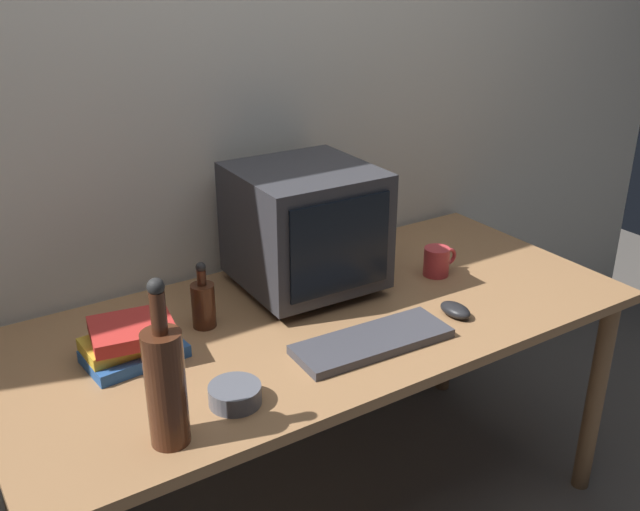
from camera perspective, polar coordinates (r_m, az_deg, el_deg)
The scene contains 10 objects.
back_wall at distance 2.22m, azimuth -6.70°, elevation 12.00°, with size 4.00×0.08×2.50m, color silver.
desk at distance 2.05m, azimuth -0.00°, elevation -6.62°, with size 1.77×0.82×0.74m.
crt_monitor at distance 2.09m, azimuth -1.21°, elevation 2.25°, with size 0.39×0.40×0.37m.
keyboard at distance 1.86m, azimuth 4.18°, elevation -6.81°, with size 0.42×0.15×0.02m, color #3F3F47.
computer_mouse at distance 2.03m, azimuth 10.69°, elevation -4.27°, with size 0.06×0.10×0.04m, color black.
bottle_tall at distance 1.49m, azimuth -12.16°, elevation -9.89°, with size 0.08×0.08×0.38m.
bottle_short at distance 1.95m, azimuth -9.25°, elevation -3.74°, with size 0.06×0.06×0.19m.
book_stack at distance 1.84m, azimuth -14.69°, elevation -6.64°, with size 0.25×0.20×0.10m.
mug at distance 2.26m, azimuth 9.29°, elevation -0.45°, with size 0.12×0.08×0.09m.
cd_spindle at distance 1.65m, azimuth -6.77°, elevation -10.90°, with size 0.12×0.12×0.04m, color #595B66.
Camera 1 is at (-0.96, -1.49, 1.69)m, focal length 40.31 mm.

